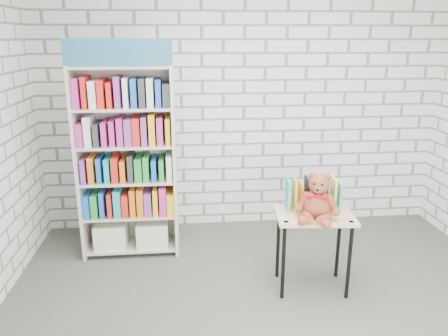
{
  "coord_description": "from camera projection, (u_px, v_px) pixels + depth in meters",
  "views": [
    {
      "loc": [
        -0.69,
        -2.85,
        2.15
      ],
      "look_at": [
        -0.32,
        0.95,
        1.0
      ],
      "focal_mm": 35.0,
      "sensor_mm": 36.0,
      "label": 1
    }
  ],
  "objects": [
    {
      "name": "display_table",
      "position": [
        314.0,
        224.0,
        3.74
      ],
      "size": [
        0.69,
        0.51,
        0.7
      ],
      "color": "tan",
      "rests_on": "ground"
    },
    {
      "name": "ground",
      "position": [
        277.0,
        325.0,
        3.39
      ],
      "size": [
        4.5,
        4.5,
        0.0
      ],
      "primitive_type": "plane",
      "color": "#40493E",
      "rests_on": "ground"
    },
    {
      "name": "table_books",
      "position": [
        313.0,
        195.0,
        3.78
      ],
      "size": [
        0.47,
        0.24,
        0.27
      ],
      "color": "#29B3A9",
      "rests_on": "display_table"
    },
    {
      "name": "teddy_bear",
      "position": [
        318.0,
        201.0,
        3.57
      ],
      "size": [
        0.37,
        0.35,
        0.39
      ],
      "color": "brown",
      "rests_on": "display_table"
    },
    {
      "name": "bookshelf",
      "position": [
        128.0,
        161.0,
        4.29
      ],
      "size": [
        0.95,
        0.37,
        2.14
      ],
      "color": "beige",
      "rests_on": "ground"
    },
    {
      "name": "room_shell",
      "position": [
        287.0,
        94.0,
        2.88
      ],
      "size": [
        4.52,
        4.02,
        2.81
      ],
      "color": "silver",
      "rests_on": "ground"
    }
  ]
}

